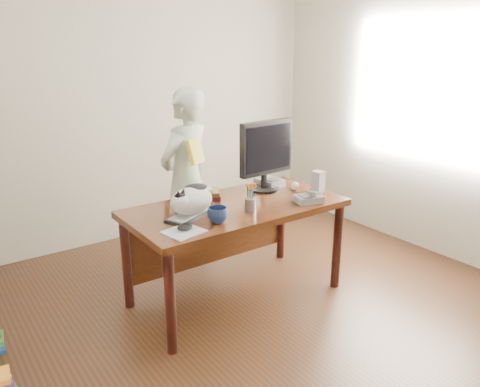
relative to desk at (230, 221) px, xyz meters
name	(u,v)px	position (x,y,z in m)	size (l,w,h in m)	color
room	(294,136)	(0.00, -0.68, 0.75)	(4.50, 4.50, 4.50)	black
desk	(230,221)	(0.00, 0.00, 0.00)	(1.60, 0.80, 0.75)	black
keyboard	(192,214)	(-0.38, -0.09, 0.16)	(0.44, 0.31, 0.02)	black
cat	(190,200)	(-0.39, -0.10, 0.27)	(0.38, 0.30, 0.23)	silver
monitor	(266,152)	(0.40, 0.08, 0.47)	(0.50, 0.26, 0.57)	black
pen_cup	(250,203)	(0.01, -0.24, 0.20)	(0.10, 0.10, 0.20)	gray
mousepad	(184,232)	(-0.57, -0.32, 0.15)	(0.27, 0.25, 0.01)	#B6BCC3
mouse	(185,227)	(-0.55, -0.30, 0.17)	(0.12, 0.09, 0.04)	black
coffee_mug	(218,215)	(-0.31, -0.31, 0.20)	(0.14, 0.14, 0.11)	#0D1736
phone	(309,198)	(0.48, -0.34, 0.18)	(0.23, 0.19, 0.09)	slate
speaker	(318,182)	(0.72, -0.19, 0.23)	(0.08, 0.09, 0.17)	#9D9C9F
baseball	(295,186)	(0.61, -0.05, 0.18)	(0.07, 0.07, 0.07)	white
book_stack	(204,195)	(-0.12, 0.17, 0.19)	(0.28, 0.25, 0.09)	#511615
calculator	(270,182)	(0.51, 0.16, 0.18)	(0.18, 0.23, 0.07)	slate
person	(186,180)	(0.00, 0.66, 0.17)	(0.56, 0.37, 1.55)	silver
held_book	(195,151)	(0.00, 0.49, 0.45)	(0.17, 0.14, 0.20)	yellow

